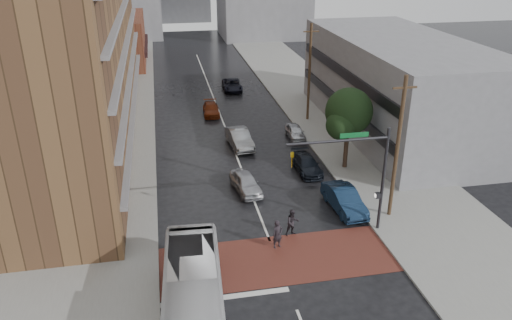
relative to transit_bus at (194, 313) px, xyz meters
name	(u,v)px	position (x,y,z in m)	size (l,w,h in m)	color
ground	(279,265)	(5.37, 5.09, -1.66)	(160.00, 160.00, 0.00)	black
crosswalk	(277,260)	(5.37, 5.59, -1.65)	(14.00, 5.00, 0.02)	#602A20
sidewalk_west	(109,129)	(-6.13, 30.09, -1.59)	(9.00, 90.00, 0.15)	gray
sidewalk_east	(329,115)	(16.87, 30.09, -1.59)	(9.00, 90.00, 0.15)	gray
storefront_west	(117,40)	(-6.63, 59.09, 1.84)	(8.00, 16.00, 7.00)	brown
building_east	(397,85)	(21.87, 25.09, 2.84)	(11.00, 26.00, 9.00)	gray
street_tree	(349,114)	(13.89, 17.12, 3.07)	(4.20, 4.10, 6.90)	#332319
signal_mast	(363,167)	(11.22, 7.59, 3.07)	(6.50, 0.30, 7.20)	#2D2D33
utility_pole_near	(397,148)	(14.17, 9.09, 3.48)	(1.60, 0.26, 10.00)	#473321
utility_pole_far	(309,72)	(14.17, 29.09, 3.48)	(1.60, 0.26, 10.00)	#473321
transit_bus	(194,313)	(0.00, 0.00, 0.00)	(2.79, 11.94, 3.33)	silver
pedestrian_a	(278,234)	(5.68, 6.87, -0.71)	(0.69, 0.45, 1.90)	black
pedestrian_b	(293,222)	(6.97, 8.09, -0.74)	(0.89, 0.70, 1.84)	black
car_travel_a	(246,183)	(5.05, 14.60, -0.95)	(1.67, 4.16, 1.42)	#AEAFB6
car_travel_b	(239,138)	(5.99, 23.35, -0.85)	(1.71, 4.91, 1.62)	#9A9EA1
car_travel_c	(211,109)	(4.43, 32.83, -1.06)	(1.68, 4.14, 1.20)	maroon
suv_travel	(232,85)	(8.04, 41.59, -0.99)	(2.24, 4.87, 1.35)	black
car_parked_near	(344,200)	(11.39, 10.54, -0.86)	(1.69, 4.86, 1.60)	#122640
car_parked_mid	(307,164)	(10.57, 17.07, -1.02)	(1.80, 4.42, 1.28)	black
car_parked_far	(295,132)	(11.57, 24.40, -1.03)	(1.49, 3.70, 1.26)	#B4B7BC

